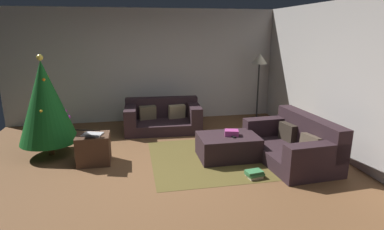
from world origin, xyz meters
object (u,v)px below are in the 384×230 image
Objects in this scene: couch_right at (295,144)px; tv_remote at (233,136)px; laptop at (91,133)px; christmas_tree at (45,102)px; book_stack at (254,174)px; ottoman at (228,146)px; side_table at (94,149)px; gift_box at (232,133)px; couch_left at (163,118)px; corner_lamp at (259,64)px.

tv_remote is at bearing 73.24° from couch_right.
christmas_tree is at bearing 143.29° from laptop.
ottoman is at bearing 100.83° from book_stack.
couch_right reaches higher than ottoman.
book_stack is at bearing -23.01° from side_table.
side_table reaches higher than tv_remote.
ottoman is 4.39× the size of gift_box.
laptop is at bearing 158.20° from book_stack.
tv_remote is 0.57× the size of book_stack.
corner_lamp is at bearing -168.14° from couch_left.
ottoman is at bearing 120.00° from couch_left.
side_table is (-2.27, 0.20, -0.20)m from gift_box.
couch_left is 2.13m from laptop.
corner_lamp reaches higher than laptop.
corner_lamp reaches higher than side_table.
gift_box is at bearing -13.20° from christmas_tree.
ottoman reaches higher than book_stack.
couch_left is at bearing 118.46° from gift_box.
couch_right is 3.88× the size of laptop.
corner_lamp reaches higher than couch_left.
couch_left is 5.81× the size of book_stack.
couch_right is 1.05m from book_stack.
couch_right is 6.07× the size of book_stack.
tv_remote is 0.09× the size of christmas_tree.
couch_right is at bearing -17.18° from gift_box.
corner_lamp is at bearing 18.43° from christmas_tree.
couch_right is 7.56× the size of gift_box.
couch_left is 0.96× the size of couch_right.
laptop is (-2.29, 0.22, 0.13)m from tv_remote.
christmas_tree is at bearing 155.84° from tv_remote.
laptop is (0.76, -0.57, -0.41)m from christmas_tree.
christmas_tree is at bearing -161.57° from corner_lamp.
corner_lamp is (1.36, 2.26, 0.95)m from tv_remote.
book_stack is at bearing -21.80° from laptop.
couch_right is 3.31m from side_table.
gift_box is 3.17m from christmas_tree.
laptop reaches higher than side_table.
couch_left is 7.24× the size of gift_box.
corner_lamp is at bearing 57.01° from ottoman.
gift_box is 0.14× the size of corner_lamp.
side_table is at bearing 54.12° from couch_left.
ottoman is 2.23m from side_table.
book_stack is (3.15, -1.52, -0.89)m from christmas_tree.
corner_lamp is (1.41, 2.18, 1.15)m from ottoman.
ottoman is 2.26m from laptop.
book_stack is at bearing 115.56° from couch_right.
christmas_tree is (-4.05, 1.03, 0.66)m from couch_right.
christmas_tree is at bearing 146.47° from side_table.
tv_remote is (0.98, -1.88, 0.14)m from couch_left.
gift_box is at bearing 121.24° from couch_left.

